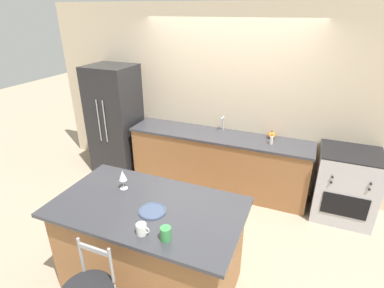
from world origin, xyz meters
The scene contains 13 objects.
ground_plane centered at (0.00, 0.00, 0.00)m, with size 18.00×18.00×0.00m, color tan.
wall_back centered at (0.00, 0.65, 1.35)m, with size 6.00×0.07×2.70m.
back_counter centered at (0.00, 0.35, 0.45)m, with size 2.72×0.63×0.90m.
sink_faucet centered at (0.00, 0.54, 1.03)m, with size 0.02×0.13×0.22m.
kitchen_island centered at (-0.05, -1.66, 0.48)m, with size 1.77×1.00×0.96m.
refrigerator centered at (-1.80, 0.30, 0.90)m, with size 0.73×0.69×1.80m.
oven_range centered at (1.79, 0.30, 0.48)m, with size 0.74×0.68×0.96m.
dinner_plate centered at (0.04, -1.73, 0.97)m, with size 0.25×0.25×0.02m.
wine_glass centered at (-0.41, -1.50, 1.10)m, with size 0.08×0.08×0.21m.
coffee_mug centered at (0.10, -2.01, 1.01)m, with size 0.12×0.08×0.09m.
tumbler_cup centered at (0.31, -2.00, 1.02)m, with size 0.09×0.09×0.12m.
pumpkin_decoration centered at (0.74, 0.50, 0.94)m, with size 0.12×0.12×0.12m.
soap_bottle centered at (0.77, 0.29, 0.96)m, with size 0.04×0.04×0.15m.
Camera 1 is at (1.19, -3.60, 2.61)m, focal length 28.00 mm.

